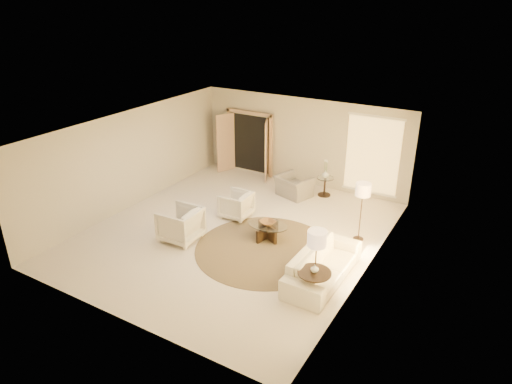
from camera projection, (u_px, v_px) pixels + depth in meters
The scene contains 18 objects.
room at pixel (234, 183), 11.38m from camera, with size 7.04×8.04×2.83m.
windows_right at pixel (370, 215), 9.88m from camera, with size 0.10×6.40×2.40m, color #FFCC66, non-canonical shape.
window_back_corner at pixel (372, 156), 13.45m from camera, with size 1.70×0.10×2.40m, color #FFCC66, non-canonical shape.
curtains_right at pixel (380, 201), 10.64m from camera, with size 0.06×5.20×2.60m, color tan, non-canonical shape.
french_doors at pixel (249, 144), 15.41m from camera, with size 1.95×0.66×2.16m.
area_rug at pixel (265, 249), 11.16m from camera, with size 3.43×3.43×0.01m, color #3D2E1C.
sofa at pixel (323, 265), 9.91m from camera, with size 2.39×0.94×0.70m, color white.
armchair_left at pixel (236, 203), 12.64m from camera, with size 0.78×0.73×0.80m, color white.
armchair_right at pixel (180, 223), 11.44m from camera, with size 0.92×0.86×0.95m, color white.
accent_chair at pixel (294, 183), 13.91m from camera, with size 0.99×0.65×0.87m, color gray.
coffee_table at pixel (267, 229), 11.59m from camera, with size 1.44×1.44×0.40m.
end_table at pixel (314, 281), 9.21m from camera, with size 0.69×0.69×0.65m.
side_table at pixel (325, 185), 13.98m from camera, with size 0.51×0.51×0.60m.
floor_lamp_near at pixel (363, 192), 11.09m from camera, with size 0.38×0.38×1.55m.
floor_lamp_far at pixel (317, 242), 8.87m from camera, with size 0.38×0.38×1.56m.
bowl at pixel (267, 223), 11.51m from camera, with size 0.38×0.38×0.09m, color brown.
end_vase at pixel (315, 269), 9.09m from camera, with size 0.16×0.16×0.17m, color silver.
side_vase at pixel (325, 174), 13.84m from camera, with size 0.22×0.22×0.23m, color silver.
Camera 1 is at (5.79, -8.78, 5.80)m, focal length 32.00 mm.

